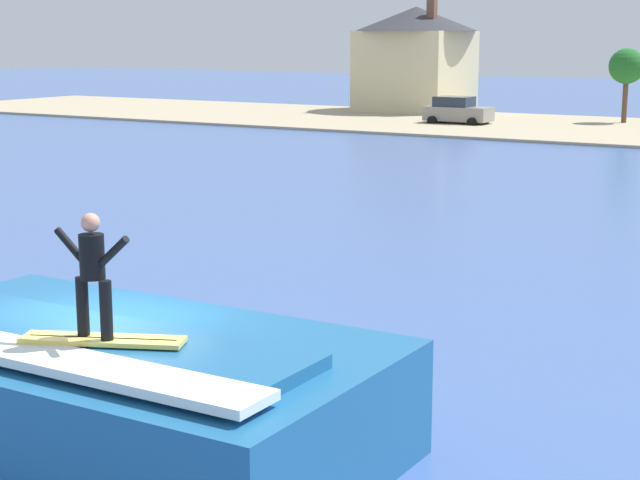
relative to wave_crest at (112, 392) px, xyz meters
name	(u,v)px	position (x,y,z in m)	size (l,w,h in m)	color
ground_plane	(111,425)	(-0.69, 0.70, -0.86)	(260.00, 260.00, 0.00)	#3F5C9B
wave_crest	(112,392)	(0.00, 0.00, 0.00)	(7.63, 4.36, 1.82)	#1E5D90
surfboard	(103,340)	(0.50, -0.66, 0.99)	(2.12, 1.27, 0.06)	#EAD159
surfer	(92,269)	(0.42, -0.70, 1.92)	(1.23, 0.32, 1.62)	black
car_near_shore	(457,111)	(-17.18, 51.26, 0.09)	(4.21, 2.25, 1.86)	gray
house_with_chimney	(416,55)	(-24.55, 60.27, 3.42)	(9.15, 9.15, 8.32)	beige
tree_tall_bare	(627,67)	(-8.09, 57.14, 2.86)	(2.27, 2.27, 4.91)	brown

